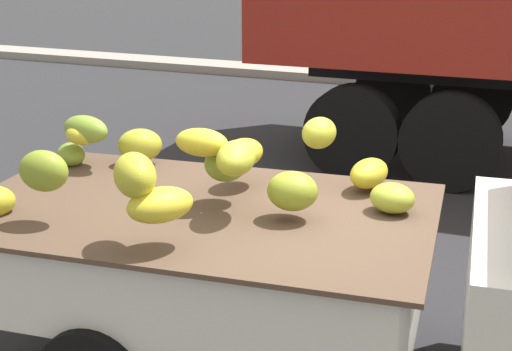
% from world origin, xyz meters
% --- Properties ---
extents(curb_strip, '(80.00, 0.80, 0.16)m').
position_xyz_m(curb_strip, '(0.00, 9.47, 0.08)').
color(curb_strip, gray).
rests_on(curb_strip, ground).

